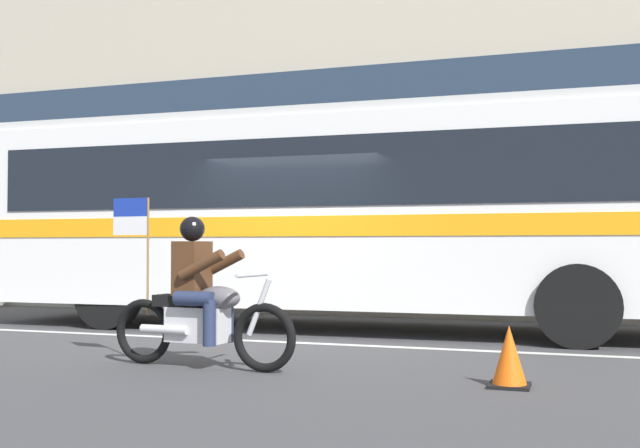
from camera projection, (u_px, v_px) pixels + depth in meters
name	position (u px, v px, depth m)	size (l,w,h in m)	color
ground_plane	(291.00, 337.00, 10.50)	(60.00, 60.00, 0.00)	#3D3D3F
sidewalk_curb	(382.00, 304.00, 15.33)	(28.00, 3.80, 0.15)	#A39E93
lane_center_stripe	(275.00, 342.00, 9.93)	(26.60, 0.14, 0.01)	silver
office_building_facade	(405.00, 10.00, 17.69)	(28.00, 0.89, 13.49)	#B2A893
transit_bus	(356.00, 205.00, 11.49)	(11.58, 2.80, 3.22)	white
motorcycle_with_rider	(200.00, 303.00, 7.84)	(2.19, 0.64, 1.78)	black
fire_hydrant	(154.00, 281.00, 15.78)	(0.22, 0.30, 0.75)	#4C8C3F
traffic_cone	(509.00, 358.00, 6.76)	(0.36, 0.36, 0.55)	#EA590F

